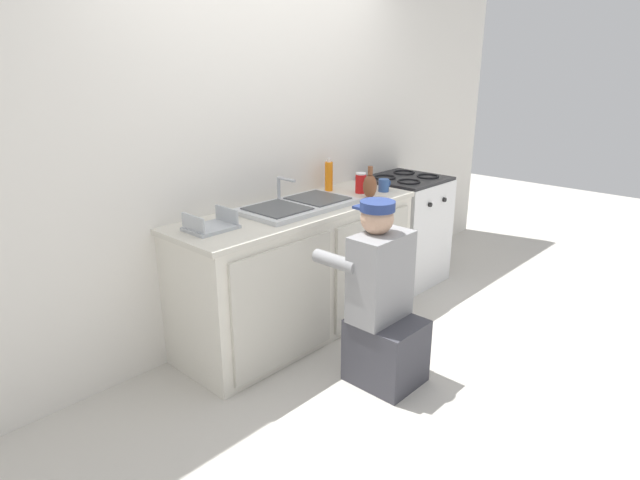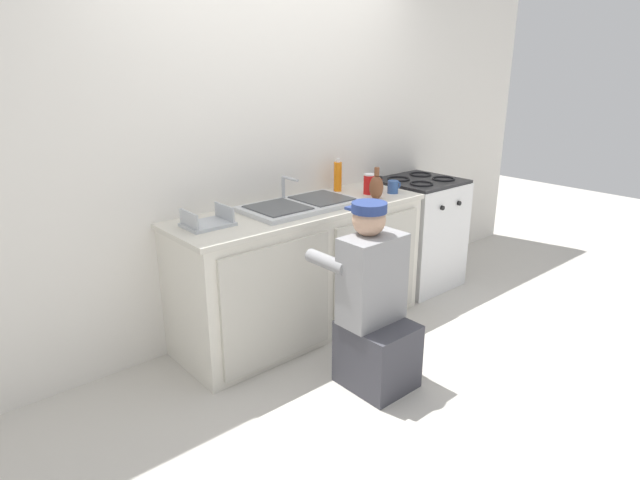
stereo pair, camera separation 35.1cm
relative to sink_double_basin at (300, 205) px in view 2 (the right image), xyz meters
name	(u,v)px [view 2 (the right image)]	position (x,y,z in m)	size (l,w,h in m)	color
ground_plane	(329,343)	(0.00, -0.30, -0.93)	(12.00, 12.00, 0.00)	beige
back_wall	(269,150)	(0.00, 0.35, 0.32)	(6.00, 0.10, 2.50)	silver
counter_cabinet	(302,272)	(0.00, -0.01, -0.49)	(1.82, 0.62, 0.87)	silver
countertop	(301,210)	(0.00, 0.00, -0.04)	(1.86, 0.62, 0.03)	beige
sink_double_basin	(300,205)	(0.00, 0.00, 0.00)	(0.80, 0.44, 0.19)	silver
stove_range	(418,232)	(1.27, 0.00, -0.46)	(0.63, 0.62, 0.93)	white
plumber_person	(374,312)	(-0.11, -0.80, -0.46)	(0.42, 0.61, 1.10)	#3F3F47
soda_cup_red	(369,184)	(0.63, -0.03, 0.06)	(0.08, 0.08, 0.15)	red
spice_bottle_red	(380,183)	(0.79, 0.01, 0.03)	(0.04, 0.04, 0.10)	red
dish_rack_tray	(208,222)	(-0.69, 0.03, 0.01)	(0.28, 0.22, 0.11)	#B2B7BC
soap_bottle_orange	(338,176)	(0.52, 0.19, 0.09)	(0.06, 0.06, 0.25)	orange
vase_decorative	(376,187)	(0.55, -0.18, 0.07)	(0.10, 0.10, 0.23)	brown
coffee_mug	(393,187)	(0.78, -0.13, 0.03)	(0.13, 0.08, 0.09)	#335699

